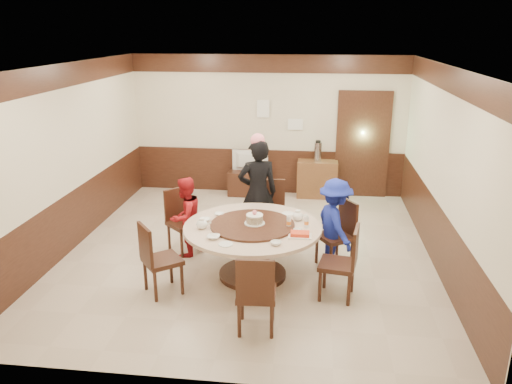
# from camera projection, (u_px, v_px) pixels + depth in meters

# --- Properties ---
(room) EXTENTS (6.00, 6.04, 2.84)m
(room) POSITION_uv_depth(u_px,v_px,m) (249.00, 185.00, 7.39)
(room) COLOR #BFAC99
(room) RESTS_ON ground
(banquet_table) EXTENTS (1.86, 1.86, 0.78)m
(banquet_table) POSITION_uv_depth(u_px,v_px,m) (252.00, 241.00, 6.80)
(banquet_table) COLOR #341A10
(banquet_table) RESTS_ON ground
(chair_0) EXTENTS (0.61, 0.61, 0.97)m
(chair_0) POSITION_uv_depth(u_px,v_px,m) (336.00, 246.00, 7.18)
(chair_0) COLOR #341A10
(chair_0) RESTS_ON ground
(chair_1) EXTENTS (0.50, 0.50, 0.97)m
(chair_1) POSITION_uv_depth(u_px,v_px,m) (272.00, 222.00, 8.06)
(chair_1) COLOR #341A10
(chair_1) RESTS_ON ground
(chair_2) EXTENTS (0.62, 0.62, 0.97)m
(chair_2) POSITION_uv_depth(u_px,v_px,m) (184.00, 232.00, 7.66)
(chair_2) COLOR #341A10
(chair_2) RESTS_ON ground
(chair_3) EXTENTS (0.62, 0.62, 0.97)m
(chair_3) POSITION_uv_depth(u_px,v_px,m) (161.00, 271.00, 6.43)
(chair_3) COLOR #341A10
(chair_3) RESTS_ON ground
(chair_4) EXTENTS (0.47, 0.47, 0.97)m
(chair_4) POSITION_uv_depth(u_px,v_px,m) (256.00, 306.00, 5.63)
(chair_4) COLOR #341A10
(chair_4) RESTS_ON ground
(chair_5) EXTENTS (0.52, 0.51, 0.97)m
(chair_5) POSITION_uv_depth(u_px,v_px,m) (339.00, 275.00, 6.33)
(chair_5) COLOR #341A10
(chair_5) RESTS_ON ground
(person_standing) EXTENTS (0.71, 0.57, 1.70)m
(person_standing) POSITION_uv_depth(u_px,v_px,m) (258.00, 193.00, 7.75)
(person_standing) COLOR black
(person_standing) RESTS_ON ground
(person_red) EXTENTS (0.68, 0.74, 1.22)m
(person_red) POSITION_uv_depth(u_px,v_px,m) (186.00, 217.00, 7.44)
(person_red) COLOR #AA161C
(person_red) RESTS_ON ground
(person_blue) EXTENTS (0.78, 0.97, 1.31)m
(person_blue) POSITION_uv_depth(u_px,v_px,m) (335.00, 224.00, 7.03)
(person_blue) COLOR navy
(person_blue) RESTS_ON ground
(birthday_cake) EXTENTS (0.28, 0.28, 0.19)m
(birthday_cake) POSITION_uv_depth(u_px,v_px,m) (255.00, 219.00, 6.71)
(birthday_cake) COLOR white
(birthday_cake) RESTS_ON banquet_table
(teapot_left) EXTENTS (0.17, 0.15, 0.13)m
(teapot_left) POSITION_uv_depth(u_px,v_px,m) (202.00, 224.00, 6.62)
(teapot_left) COLOR white
(teapot_left) RESTS_ON banquet_table
(teapot_right) EXTENTS (0.17, 0.15, 0.13)m
(teapot_right) POSITION_uv_depth(u_px,v_px,m) (298.00, 216.00, 6.90)
(teapot_right) COLOR white
(teapot_right) RESTS_ON banquet_table
(bowl_0) EXTENTS (0.13, 0.13, 0.03)m
(bowl_0) POSITION_uv_depth(u_px,v_px,m) (219.00, 214.00, 7.10)
(bowl_0) COLOR white
(bowl_0) RESTS_ON banquet_table
(bowl_1) EXTENTS (0.14, 0.14, 0.04)m
(bowl_1) POSITION_uv_depth(u_px,v_px,m) (276.00, 243.00, 6.13)
(bowl_1) COLOR white
(bowl_1) RESTS_ON banquet_table
(bowl_2) EXTENTS (0.16, 0.16, 0.04)m
(bowl_2) POSITION_uv_depth(u_px,v_px,m) (213.00, 237.00, 6.32)
(bowl_2) COLOR white
(bowl_2) RESTS_ON banquet_table
(bowl_3) EXTENTS (0.12, 0.12, 0.04)m
(bowl_3) POSITION_uv_depth(u_px,v_px,m) (298.00, 231.00, 6.52)
(bowl_3) COLOR white
(bowl_3) RESTS_ON banquet_table
(bowl_4) EXTENTS (0.15, 0.15, 0.04)m
(bowl_4) POSITION_uv_depth(u_px,v_px,m) (205.00, 220.00, 6.90)
(bowl_4) COLOR white
(bowl_4) RESTS_ON banquet_table
(saucer_near) EXTENTS (0.18, 0.18, 0.01)m
(saucer_near) POSITION_uv_depth(u_px,v_px,m) (226.00, 244.00, 6.14)
(saucer_near) COLOR white
(saucer_near) RESTS_ON banquet_table
(saucer_far) EXTENTS (0.18, 0.18, 0.01)m
(saucer_far) POSITION_uv_depth(u_px,v_px,m) (288.00, 214.00, 7.15)
(saucer_far) COLOR white
(saucer_far) RESTS_ON banquet_table
(shrimp_platter) EXTENTS (0.30, 0.20, 0.06)m
(shrimp_platter) POSITION_uv_depth(u_px,v_px,m) (300.00, 235.00, 6.37)
(shrimp_platter) COLOR white
(shrimp_platter) RESTS_ON banquet_table
(bottle_0) EXTENTS (0.06, 0.06, 0.16)m
(bottle_0) POSITION_uv_depth(u_px,v_px,m) (289.00, 222.00, 6.64)
(bottle_0) COLOR silver
(bottle_0) RESTS_ON banquet_table
(bottle_1) EXTENTS (0.06, 0.06, 0.16)m
(bottle_1) POSITION_uv_depth(u_px,v_px,m) (307.00, 222.00, 6.64)
(bottle_1) COLOR silver
(bottle_1) RESTS_ON banquet_table
(tv_stand) EXTENTS (0.85, 0.45, 0.50)m
(tv_stand) POSITION_uv_depth(u_px,v_px,m) (249.00, 183.00, 10.27)
(tv_stand) COLOR #341A10
(tv_stand) RESTS_ON ground
(television) EXTENTS (0.74, 0.14, 0.42)m
(television) POSITION_uv_depth(u_px,v_px,m) (249.00, 161.00, 10.13)
(television) COLOR gray
(television) RESTS_ON tv_stand
(side_cabinet) EXTENTS (0.80, 0.40, 0.75)m
(side_cabinet) POSITION_uv_depth(u_px,v_px,m) (317.00, 179.00, 10.11)
(side_cabinet) COLOR brown
(side_cabinet) RESTS_ON ground
(thermos) EXTENTS (0.15, 0.15, 0.38)m
(thermos) POSITION_uv_depth(u_px,v_px,m) (318.00, 152.00, 9.93)
(thermos) COLOR silver
(thermos) RESTS_ON side_cabinet
(notice_left) EXTENTS (0.25, 0.00, 0.35)m
(notice_left) POSITION_uv_depth(u_px,v_px,m) (263.00, 109.00, 9.97)
(notice_left) COLOR white
(notice_left) RESTS_ON room
(notice_right) EXTENTS (0.30, 0.00, 0.22)m
(notice_right) POSITION_uv_depth(u_px,v_px,m) (295.00, 124.00, 9.99)
(notice_right) COLOR white
(notice_right) RESTS_ON room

